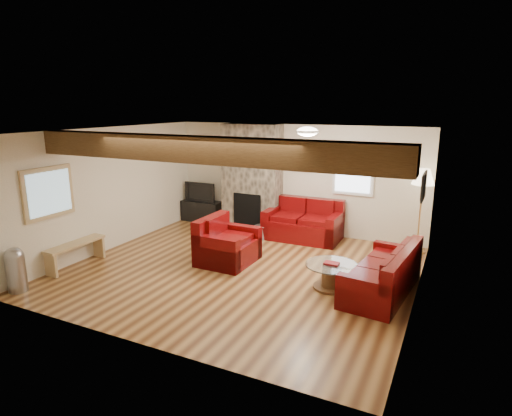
{
  "coord_description": "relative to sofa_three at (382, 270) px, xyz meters",
  "views": [
    {
      "loc": [
        3.44,
        -6.47,
        2.96
      ],
      "look_at": [
        0.12,
        0.4,
        1.09
      ],
      "focal_mm": 30.0,
      "sensor_mm": 36.0,
      "label": 1
    }
  ],
  "objects": [
    {
      "name": "coffee_table",
      "position": [
        -0.77,
        -0.21,
        -0.17
      ],
      "size": [
        0.85,
        0.85,
        0.45
      ],
      "color": "#492C17",
      "rests_on": "floor"
    },
    {
      "name": "pine_bench",
      "position": [
        -5.31,
        -1.32,
        -0.15
      ],
      "size": [
        0.28,
        1.21,
        0.45
      ],
      "primitive_type": null,
      "color": "tan",
      "rests_on": "floor"
    },
    {
      "name": "armchair_red",
      "position": [
        -2.87,
        0.09,
        0.06
      ],
      "size": [
        0.95,
        1.08,
        0.86
      ],
      "primitive_type": null,
      "rotation": [
        0.0,
        0.0,
        1.56
      ],
      "color": "#430406",
      "rests_on": "floor"
    },
    {
      "name": "artwork_right",
      "position": [
        0.48,
        0.16,
        1.37
      ],
      "size": [
        0.06,
        0.55,
        0.42
      ],
      "primitive_type": null,
      "color": "black",
      "rests_on": "room"
    },
    {
      "name": "back_window",
      "position": [
        -1.13,
        2.57,
        1.17
      ],
      "size": [
        0.9,
        0.08,
        1.1
      ],
      "primitive_type": null,
      "color": "white",
      "rests_on": "room"
    },
    {
      "name": "loveseat",
      "position": [
        -2.08,
        2.09,
        0.06
      ],
      "size": [
        1.66,
        0.97,
        0.88
      ],
      "primitive_type": null,
      "rotation": [
        0.0,
        0.0,
        0.01
      ],
      "color": "#430406",
      "rests_on": "floor"
    },
    {
      "name": "coal_bucket",
      "position": [
        -2.93,
        1.71,
        -0.22
      ],
      "size": [
        0.33,
        0.33,
        0.31
      ],
      "primitive_type": null,
      "color": "slate",
      "rests_on": "floor"
    },
    {
      "name": "ceiling_dome",
      "position": [
        -1.58,
        0.76,
        2.06
      ],
      "size": [
        0.4,
        0.4,
        0.18
      ],
      "primitive_type": null,
      "color": "white",
      "rests_on": "room"
    },
    {
      "name": "room",
      "position": [
        -2.48,
        -0.14,
        0.87
      ],
      "size": [
        8.0,
        8.0,
        8.0
      ],
      "color": "#583017",
      "rests_on": "ground"
    },
    {
      "name": "tv_cabinet",
      "position": [
        -4.93,
        2.39,
        -0.11
      ],
      "size": [
        1.05,
        0.42,
        0.52
      ],
      "primitive_type": "cube",
      "color": "black",
      "rests_on": "floor"
    },
    {
      "name": "artwork_back",
      "position": [
        -2.33,
        2.57,
        1.32
      ],
      "size": [
        0.42,
        0.06,
        0.52
      ],
      "primitive_type": null,
      "color": "black",
      "rests_on": "room"
    },
    {
      "name": "hatch_window",
      "position": [
        -5.44,
        -1.64,
        1.07
      ],
      "size": [
        0.08,
        1.0,
        0.9
      ],
      "primitive_type": null,
      "color": "tan",
      "rests_on": "room"
    },
    {
      "name": "pedal_bin",
      "position": [
        -5.29,
        -2.52,
        -0.0
      ],
      "size": [
        0.34,
        0.34,
        0.74
      ],
      "primitive_type": null,
      "rotation": [
        0.0,
        0.0,
        0.15
      ],
      "color": "#9A9A9E",
      "rests_on": "floor"
    },
    {
      "name": "television",
      "position": [
        -4.93,
        2.39,
        0.4
      ],
      "size": [
        0.86,
        0.11,
        0.5
      ],
      "primitive_type": "imported",
      "color": "black",
      "rests_on": "tv_cabinet"
    },
    {
      "name": "chimney_breast",
      "position": [
        -3.48,
        2.35,
        0.84
      ],
      "size": [
        1.4,
        0.67,
        2.5
      ],
      "color": "#38322B",
      "rests_on": "floor"
    },
    {
      "name": "floor_lamp",
      "position": [
        0.32,
        2.26,
        1.09
      ],
      "size": [
        0.44,
        0.44,
        1.71
      ],
      "color": "tan",
      "rests_on": "floor"
    },
    {
      "name": "sofa_three",
      "position": [
        0.0,
        0.0,
        0.0
      ],
      "size": [
        1.03,
        2.03,
        0.75
      ],
      "primitive_type": null,
      "rotation": [
        0.0,
        0.0,
        -1.68
      ],
      "color": "#430406",
      "rests_on": "floor"
    },
    {
      "name": "oak_beam",
      "position": [
        -2.48,
        -1.39,
        1.93
      ],
      "size": [
        6.0,
        0.36,
        0.38
      ],
      "primitive_type": "cube",
      "color": "#372410",
      "rests_on": "room"
    }
  ]
}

